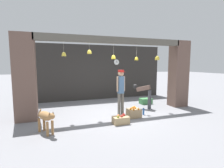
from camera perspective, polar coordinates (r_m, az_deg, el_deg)
ground_plane at (r=6.92m, az=1.24°, el=-9.66°), size 60.00×60.00×0.00m
shop_back_wall at (r=9.56m, az=-5.17°, el=3.79°), size 7.64×0.12×2.95m
shop_pillar_left at (r=6.59m, az=-26.55°, el=1.87°), size 0.70×0.60×2.95m
shop_pillar_right at (r=8.55m, az=20.87°, el=3.06°), size 0.70×0.60×2.95m
storefront_awning at (r=6.81m, az=1.05°, el=13.79°), size 5.74×0.27×0.89m
dog at (r=5.24m, az=-20.75°, el=-10.17°), size 0.54×0.81×0.68m
shopkeeper at (r=6.50m, az=2.90°, el=-1.48°), size 0.34×0.29×1.72m
worker_stooping at (r=7.67m, az=10.58°, el=-2.78°), size 0.65×0.67×1.05m
fruit_crate_oranges at (r=6.51m, az=7.14°, el=-9.30°), size 0.45×0.42×0.37m
fruit_crate_apples at (r=5.79m, az=2.85°, el=-11.57°), size 0.51×0.34×0.31m
produce_box_green at (r=8.69m, az=10.94°, el=-5.49°), size 0.55×0.39×0.27m
water_bottle at (r=6.85m, az=10.24°, el=-8.84°), size 0.07×0.07×0.27m
wall_clock at (r=9.82m, az=1.46°, el=7.16°), size 0.32×0.03×0.32m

